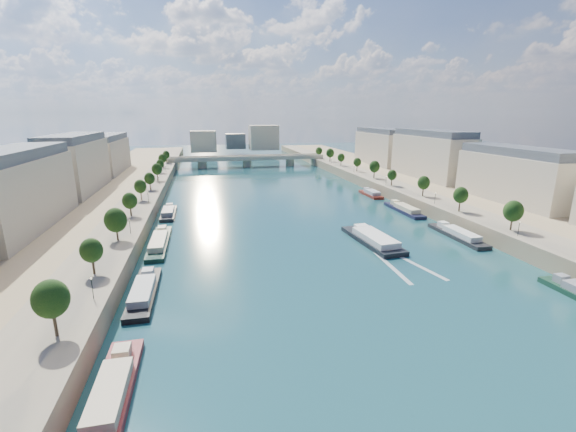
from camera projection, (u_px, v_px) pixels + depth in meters
name	position (u px, v px, depth m)	size (l,w,h in m)	color
ground	(289.00, 215.00, 148.72)	(700.00, 700.00, 0.00)	#0D333C
quay_left	(87.00, 219.00, 133.02)	(44.00, 520.00, 5.00)	#9E8460
quay_right	(455.00, 199.00, 163.12)	(44.00, 520.00, 5.00)	#9E8460
pave_left	(132.00, 210.00, 135.50)	(14.00, 520.00, 0.10)	gray
pave_right	(423.00, 195.00, 159.32)	(14.00, 520.00, 0.10)	gray
trees_left	(137.00, 193.00, 136.39)	(4.80, 268.80, 8.26)	#382B1E
trees_right	(408.00, 178.00, 166.93)	(4.80, 268.80, 8.26)	#382B1E
lamps_left	(140.00, 208.00, 126.30)	(0.36, 200.36, 4.28)	black
lamps_right	(408.00, 187.00, 162.39)	(0.36, 200.36, 4.28)	black
buildings_left	(51.00, 175.00, 138.00)	(16.00, 226.00, 23.20)	beige
buildings_right	(467.00, 162.00, 173.54)	(16.00, 226.00, 23.20)	beige
skyline	(240.00, 139.00, 352.59)	(79.00, 42.00, 22.00)	beige
bridge	(247.00, 160.00, 279.46)	(112.00, 12.00, 8.15)	#C1B79E
tour_barge	(373.00, 239.00, 116.23)	(9.87, 27.99, 3.76)	black
wake	(399.00, 263.00, 100.83)	(10.75, 26.03, 0.04)	silver
moored_barges_left	(145.00, 288.00, 84.47)	(5.00, 154.14, 3.60)	#1D1D40
moored_barges_right	(469.00, 240.00, 115.84)	(5.00, 161.52, 3.60)	black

